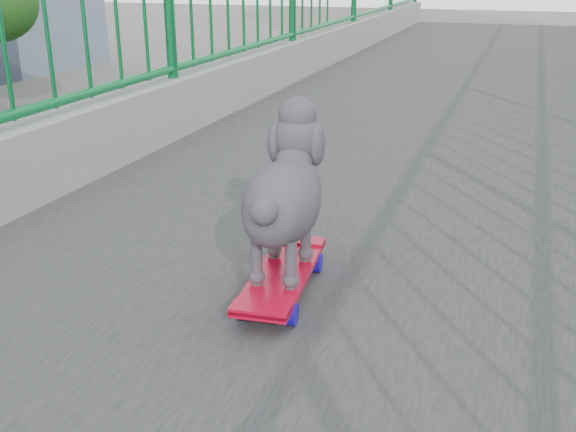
% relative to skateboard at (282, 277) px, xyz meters
% --- Properties ---
extents(skateboard, '(0.20, 0.53, 0.07)m').
position_rel_skateboard_xyz_m(skateboard, '(0.00, 0.00, 0.00)').
color(skateboard, red).
rests_on(skateboard, footbridge).
extents(poodle, '(0.24, 0.51, 0.42)m').
position_rel_skateboard_xyz_m(poodle, '(-0.00, 0.03, 0.24)').
color(poodle, '#343136').
rests_on(poodle, skateboard).
extents(car_0, '(1.67, 4.15, 1.41)m').
position_rel_skateboard_xyz_m(car_0, '(-5.83, 12.22, -6.35)').
color(car_0, silver).
rests_on(car_0, ground).
extents(car_1, '(1.62, 4.66, 1.53)m').
position_rel_skateboard_xyz_m(car_1, '(-9.03, 12.29, -6.29)').
color(car_1, black).
rests_on(car_1, ground).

